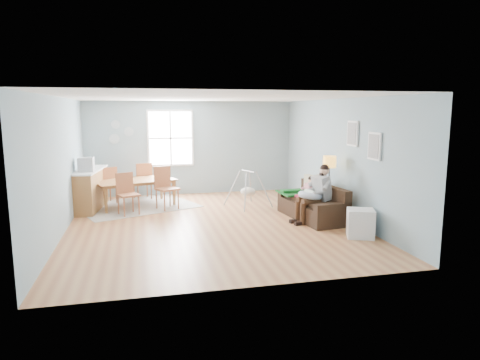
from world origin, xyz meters
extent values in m
cube|color=#AF653E|center=(0.00, 0.00, -0.04)|extent=(8.40, 9.40, 0.08)
cube|color=white|center=(0.00, 0.00, 3.00)|extent=(8.40, 9.40, 0.60)
cube|color=#839EAB|center=(0.00, 4.66, 1.35)|extent=(8.40, 0.08, 3.90)
cube|color=#839EAB|center=(0.00, -4.66, 1.35)|extent=(8.40, 0.08, 3.90)
cube|color=#839EAB|center=(4.16, 0.00, 1.35)|extent=(0.08, 9.40, 3.90)
cube|color=white|center=(-0.60, 3.47, 1.65)|extent=(1.32, 0.06, 1.62)
cube|color=white|center=(-0.60, 3.44, 1.65)|extent=(1.20, 0.02, 1.50)
cube|color=white|center=(-0.60, 3.43, 1.65)|extent=(1.20, 0.03, 0.04)
cube|color=white|center=(-0.60, 3.43, 1.65)|extent=(0.04, 0.03, 1.50)
cube|color=white|center=(2.97, -1.50, 1.75)|extent=(0.04, 0.44, 0.54)
cube|color=slate|center=(2.94, -1.50, 1.75)|extent=(0.01, 0.36, 0.46)
cube|color=white|center=(2.97, -0.60, 1.95)|extent=(0.04, 0.44, 0.54)
cube|color=slate|center=(2.94, -0.60, 1.95)|extent=(0.01, 0.36, 0.46)
cylinder|color=#8EA3AA|center=(-2.10, 3.47, 2.05)|extent=(0.24, 0.02, 0.24)
cylinder|color=#8EA3AA|center=(-1.75, 3.47, 1.85)|extent=(0.26, 0.02, 0.26)
cylinder|color=#8EA3AA|center=(-2.15, 3.47, 1.65)|extent=(0.28, 0.02, 0.28)
cube|color=black|center=(2.29, -0.10, 0.19)|extent=(1.04, 1.99, 0.38)
cube|color=black|center=(2.61, -0.06, 0.58)|extent=(0.41, 1.92, 0.39)
cube|color=black|center=(2.40, -0.96, 0.45)|extent=(0.83, 0.28, 0.15)
cube|color=black|center=(2.19, 0.76, 0.45)|extent=(0.83, 0.28, 0.15)
cube|color=#12511E|center=(2.20, 0.53, 0.49)|extent=(0.93, 0.82, 0.04)
cube|color=tan|center=(2.49, 0.43, 0.69)|extent=(0.22, 0.46, 0.44)
cube|color=gray|center=(2.41, -0.35, 0.76)|extent=(0.40, 0.47, 0.56)
sphere|color=#E0A789|center=(2.47, -0.34, 1.13)|extent=(0.21, 0.21, 0.21)
sphere|color=black|center=(2.47, -0.34, 1.17)|extent=(0.20, 0.20, 0.20)
cylinder|color=#3C2216|center=(2.10, -0.52, 0.49)|extent=(0.45, 0.23, 0.15)
cylinder|color=#3C2216|center=(2.06, -0.31, 0.49)|extent=(0.45, 0.23, 0.15)
cylinder|color=#3C2216|center=(1.90, -0.56, 0.24)|extent=(0.12, 0.12, 0.47)
cylinder|color=#3C2216|center=(1.86, -0.35, 0.24)|extent=(0.12, 0.12, 0.47)
cube|color=black|center=(1.82, -0.57, 0.04)|extent=(0.24, 0.14, 0.08)
cube|color=black|center=(1.78, -0.37, 0.04)|extent=(0.24, 0.14, 0.08)
torus|color=#ADBFD8|center=(2.12, -0.40, 0.61)|extent=(0.63, 0.62, 0.21)
cylinder|color=silver|center=(2.12, -0.40, 0.67)|extent=(0.19, 0.29, 0.11)
sphere|color=#E0A789|center=(2.09, -0.25, 0.68)|extent=(0.10, 0.10, 0.10)
cube|color=white|center=(2.32, 0.09, 0.63)|extent=(0.23, 0.25, 0.32)
sphere|color=#E0A789|center=(2.34, 0.09, 0.85)|extent=(0.15, 0.15, 0.15)
sphere|color=black|center=(2.34, 0.09, 0.88)|extent=(0.15, 0.15, 0.15)
cylinder|color=#D33357|center=(2.11, 0.00, 0.49)|extent=(0.27, 0.11, 0.08)
cylinder|color=#D33357|center=(2.10, 0.12, 0.49)|extent=(0.27, 0.11, 0.08)
cylinder|color=#D33357|center=(1.99, -0.02, 0.34)|extent=(0.07, 0.07, 0.27)
cylinder|color=#D33357|center=(1.97, 0.11, 0.34)|extent=(0.07, 0.07, 0.27)
cylinder|color=black|center=(2.67, -0.15, 0.01)|extent=(0.25, 0.25, 0.03)
cylinder|color=black|center=(2.67, -0.15, 0.63)|extent=(0.03, 0.03, 1.26)
cylinder|color=gold|center=(2.67, -0.15, 1.30)|extent=(0.29, 0.29, 0.25)
cube|color=white|center=(2.65, -1.67, 0.28)|extent=(0.62, 0.59, 0.55)
cube|color=black|center=(2.45, -1.59, 0.28)|extent=(0.16, 0.36, 0.44)
cube|color=#A09B93|center=(-1.60, 2.12, 0.01)|extent=(3.37, 3.00, 0.01)
imported|color=brown|center=(-1.60, 2.12, 0.34)|extent=(2.18, 1.65, 0.68)
cube|color=#9B5A35|center=(-1.77, 1.21, 0.48)|extent=(0.58, 0.58, 0.04)
cube|color=#9B5A35|center=(-1.85, 1.39, 0.74)|extent=(0.41, 0.21, 0.49)
cylinder|color=#9B5A35|center=(-1.86, 0.97, 0.24)|extent=(0.04, 0.04, 0.48)
cylinder|color=#9B5A35|center=(-1.53, 1.12, 0.24)|extent=(0.04, 0.04, 0.48)
cylinder|color=#9B5A35|center=(-2.00, 1.30, 0.24)|extent=(0.04, 0.04, 0.48)
cylinder|color=#9B5A35|center=(-1.67, 1.45, 0.24)|extent=(0.04, 0.04, 0.48)
cube|color=#9B5A35|center=(-0.84, 1.59, 0.51)|extent=(0.65, 0.65, 0.05)
cube|color=#9B5A35|center=(-0.94, 1.78, 0.80)|extent=(0.43, 0.25, 0.53)
cylinder|color=#9B5A35|center=(-0.93, 1.33, 0.26)|extent=(0.04, 0.04, 0.51)
cylinder|color=#9B5A35|center=(-0.58, 1.50, 0.26)|extent=(0.04, 0.04, 0.51)
cylinder|color=#9B5A35|center=(-1.11, 1.67, 0.26)|extent=(0.04, 0.04, 0.51)
cylinder|color=#9B5A35|center=(-0.76, 1.85, 0.26)|extent=(0.04, 0.04, 0.51)
cube|color=#9B5A35|center=(-2.36, 2.65, 0.48)|extent=(0.60, 0.60, 0.04)
cube|color=#9B5A35|center=(-2.26, 2.47, 0.74)|extent=(0.39, 0.24, 0.49)
cylinder|color=#9B5A35|center=(-2.29, 2.89, 0.24)|extent=(0.04, 0.04, 0.48)
cylinder|color=#9B5A35|center=(-2.60, 2.72, 0.24)|extent=(0.04, 0.04, 0.48)
cylinder|color=#9B5A35|center=(-2.11, 2.58, 0.24)|extent=(0.04, 0.04, 0.48)
cylinder|color=#9B5A35|center=(-2.43, 2.40, 0.24)|extent=(0.04, 0.04, 0.48)
cube|color=#9B5A35|center=(-1.43, 3.03, 0.49)|extent=(0.58, 0.58, 0.04)
cube|color=#9B5A35|center=(-1.37, 2.83, 0.77)|extent=(0.43, 0.17, 0.51)
cylinder|color=#9B5A35|center=(-1.31, 3.26, 0.25)|extent=(0.04, 0.04, 0.49)
cylinder|color=#9B5A35|center=(-1.67, 3.15, 0.25)|extent=(0.04, 0.04, 0.49)
cylinder|color=#9B5A35|center=(-1.20, 2.90, 0.25)|extent=(0.04, 0.04, 0.49)
cylinder|color=#9B5A35|center=(-1.56, 2.79, 0.25)|extent=(0.04, 0.04, 0.49)
cube|color=brown|center=(-2.70, 2.05, 0.49)|extent=(0.72, 1.80, 0.97)
cube|color=white|center=(-2.70, 2.05, 0.98)|extent=(0.76, 1.84, 0.04)
cube|color=#A4A4A9|center=(-2.73, 1.71, 1.17)|extent=(0.36, 0.34, 0.33)
cube|color=black|center=(-2.89, 1.71, 1.17)|extent=(0.03, 0.27, 0.23)
cylinder|color=#A4A4A9|center=(1.17, 1.36, 0.92)|extent=(0.23, 0.50, 0.04)
ellipsoid|color=beige|center=(1.17, 1.36, 0.40)|extent=(0.38, 0.38, 0.23)
cylinder|color=#A4A4A9|center=(1.17, 1.36, 0.66)|extent=(0.01, 0.01, 0.42)
cylinder|color=#A4A4A9|center=(1.01, 0.98, 0.47)|extent=(0.19, 0.43, 0.92)
cylinder|color=#A4A4A9|center=(1.55, 1.20, 0.47)|extent=(0.42, 0.21, 0.92)
cylinder|color=#A4A4A9|center=(0.78, 1.52, 0.47)|extent=(0.42, 0.21, 0.92)
cylinder|color=#A4A4A9|center=(1.33, 1.74, 0.47)|extent=(0.19, 0.43, 0.92)
camera|label=1|loc=(-1.45, -8.95, 2.44)|focal=32.00mm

